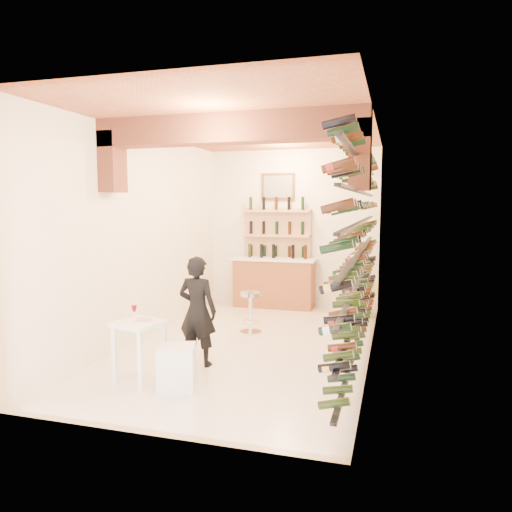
{
  "coord_description": "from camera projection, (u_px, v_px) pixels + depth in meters",
  "views": [
    {
      "loc": [
        2.04,
        -6.72,
        2.1
      ],
      "look_at": [
        0.0,
        0.3,
        1.3
      ],
      "focal_mm": 33.65,
      "sensor_mm": 36.0,
      "label": 1
    }
  ],
  "objects": [
    {
      "name": "wine_rack",
      "position": [
        356.0,
        244.0,
        6.62
      ],
      "size": [
        0.32,
        5.7,
        2.56
      ],
      "color": "black",
      "rests_on": "ground"
    },
    {
      "name": "crate_lower",
      "position": [
        357.0,
        310.0,
        8.91
      ],
      "size": [
        0.56,
        0.48,
        0.28
      ],
      "primitive_type": "cube",
      "rotation": [
        0.0,
        0.0,
        0.4
      ],
      "color": "tan",
      "rests_on": "ground"
    },
    {
      "name": "person",
      "position": [
        197.0,
        311.0,
        6.21
      ],
      "size": [
        0.55,
        0.38,
        1.43
      ],
      "primitive_type": "imported",
      "rotation": [
        0.0,
        0.0,
        3.07
      ],
      "color": "black",
      "rests_on": "ground"
    },
    {
      "name": "back_shelving",
      "position": [
        277.0,
        249.0,
        9.93
      ],
      "size": [
        1.4,
        0.31,
        2.73
      ],
      "color": "tan",
      "rests_on": "ground"
    },
    {
      "name": "crate_upper",
      "position": [
        357.0,
        295.0,
        8.88
      ],
      "size": [
        0.47,
        0.36,
        0.25
      ],
      "primitive_type": "cube",
      "rotation": [
        0.0,
        0.0,
        0.15
      ],
      "color": "tan",
      "rests_on": "crate_lower"
    },
    {
      "name": "white_stool",
      "position": [
        177.0,
        368.0,
        5.43
      ],
      "size": [
        0.5,
        0.5,
        0.5
      ],
      "primitive_type": "cube",
      "rotation": [
        0.0,
        0.0,
        0.31
      ],
      "color": "white",
      "rests_on": "ground"
    },
    {
      "name": "back_counter",
      "position": [
        274.0,
        281.0,
        9.77
      ],
      "size": [
        1.7,
        0.62,
        1.29
      ],
      "color": "#9A552F",
      "rests_on": "ground"
    },
    {
      "name": "ground",
      "position": [
        250.0,
        344.0,
        7.21
      ],
      "size": [
        6.0,
        6.0,
        0.0
      ],
      "primitive_type": "plane",
      "color": "silver",
      "rests_on": "ground"
    },
    {
      "name": "room_shell",
      "position": [
        245.0,
        193.0,
        6.72
      ],
      "size": [
        3.52,
        6.02,
        3.21
      ],
      "color": "white",
      "rests_on": "ground"
    },
    {
      "name": "tasting_table",
      "position": [
        139.0,
        332.0,
        5.61
      ],
      "size": [
        0.61,
        0.61,
        0.88
      ],
      "rotation": [
        0.0,
        0.0,
        -0.25
      ],
      "color": "white",
      "rests_on": "ground"
    },
    {
      "name": "chrome_barstool",
      "position": [
        251.0,
        309.0,
        7.79
      ],
      "size": [
        0.35,
        0.35,
        0.67
      ],
      "rotation": [
        0.0,
        0.0,
        0.03
      ],
      "color": "silver",
      "rests_on": "ground"
    }
  ]
}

